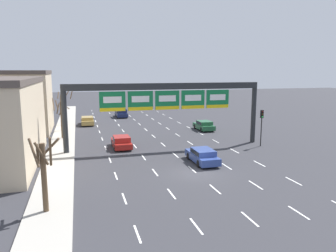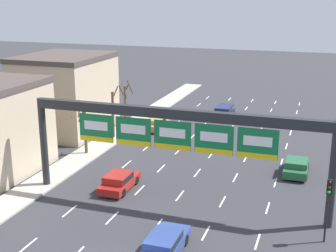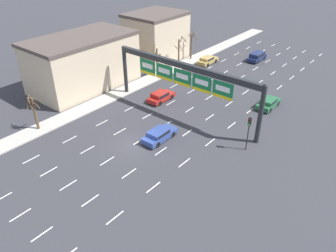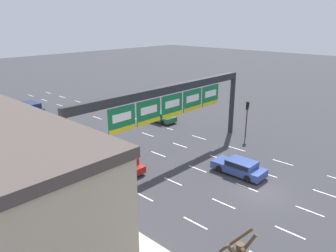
{
  "view_description": "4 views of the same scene",
  "coord_description": "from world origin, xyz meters",
  "views": [
    {
      "loc": [
        -9.31,
        -24.9,
        8.54
      ],
      "look_at": [
        -0.5,
        7.03,
        2.86
      ],
      "focal_mm": 35.0,
      "sensor_mm": 36.0,
      "label": 1
    },
    {
      "loc": [
        9.68,
        -20.32,
        14.73
      ],
      "look_at": [
        -1.88,
        13.72,
        4.62
      ],
      "focal_mm": 50.0,
      "sensor_mm": 36.0,
      "label": 2
    },
    {
      "loc": [
        22.82,
        -21.65,
        21.33
      ],
      "look_at": [
        3.09,
        2.53,
        2.51
      ],
      "focal_mm": 35.0,
      "sensor_mm": 36.0,
      "label": 3
    },
    {
      "loc": [
        -21.38,
        -10.38,
        12.83
      ],
      "look_at": [
        3.92,
        13.33,
        1.5
      ],
      "focal_mm": 35.0,
      "sensor_mm": 36.0,
      "label": 4
    }
  ],
  "objects": [
    {
      "name": "suv_navy",
      "position": [
        -1.76,
        34.95,
        0.88
      ],
      "size": [
        1.95,
        4.63,
        1.56
      ],
      "color": "#19234C",
      "rests_on": "ground_plane"
    },
    {
      "name": "lane_dashes",
      "position": [
        0.0,
        13.5,
        0.0
      ],
      "size": [
        13.32,
        67.0,
        0.01
      ],
      "color": "white",
      "rests_on": "ground_plane"
    },
    {
      "name": "tree_bare_furthest",
      "position": [
        -11.75,
        27.62,
        2.85
      ],
      "size": [
        1.29,
        1.41,
        5.49
      ],
      "color": "brown",
      "rests_on": "sidewalk_left"
    },
    {
      "name": "car_green",
      "position": [
        8.03,
        18.45,
        0.72
      ],
      "size": [
        1.94,
        4.26,
        1.34
      ],
      "color": "#235B38",
      "rests_on": "ground_plane"
    },
    {
      "name": "building_near",
      "position": [
        -17.46,
        7.16,
        3.94
      ],
      "size": [
        8.89,
        16.24,
        7.86
      ],
      "color": "#C6B293",
      "rests_on": "ground_plane"
    },
    {
      "name": "car_blue",
      "position": [
        1.64,
        2.71,
        0.72
      ],
      "size": [
        1.9,
        4.65,
        1.34
      ],
      "color": "navy",
      "rests_on": "ground_plane"
    },
    {
      "name": "building_far",
      "position": [
        -17.23,
        23.88,
        4.26
      ],
      "size": [
        8.43,
        10.24,
        8.51
      ],
      "color": "#C6B293",
      "rests_on": "ground_plane"
    },
    {
      "name": "car_gold",
      "position": [
        -8.02,
        27.61,
        0.71
      ],
      "size": [
        1.92,
        4.51,
        1.31
      ],
      "color": "#A88947",
      "rests_on": "ground_plane"
    },
    {
      "name": "traffic_light_near_gantry",
      "position": [
        10.5,
        7.29,
        2.97
      ],
      "size": [
        0.3,
        0.35,
        4.13
      ],
      "color": "black",
      "rests_on": "ground_plane"
    },
    {
      "name": "tree_bare_closest",
      "position": [
        -11.44,
        -5.03,
        2.7
      ],
      "size": [
        1.83,
        1.82,
        4.6
      ],
      "color": "brown",
      "rests_on": "sidewalk_left"
    },
    {
      "name": "tree_bare_second",
      "position": [
        -11.03,
        22.93,
        2.96
      ],
      "size": [
        1.71,
        2.0,
        5.76
      ],
      "color": "brown",
      "rests_on": "sidewalk_left"
    },
    {
      "name": "sidewalk_left",
      "position": [
        -11.3,
        0.0,
        0.07
      ],
      "size": [
        2.8,
        110.0,
        0.15
      ],
      "color": "#A8A399",
      "rests_on": "ground_plane"
    },
    {
      "name": "tree_bare_third",
      "position": [
        -11.43,
        17.34,
        2.84
      ],
      "size": [
        1.8,
        1.84,
        4.96
      ],
      "color": "brown",
      "rests_on": "sidewalk_left"
    },
    {
      "name": "sign_gantry",
      "position": [
        0.0,
        9.43,
        5.68
      ],
      "size": [
        21.95,
        0.7,
        7.16
      ],
      "color": "#232628",
      "rests_on": "ground_plane"
    },
    {
      "name": "ground_plane",
      "position": [
        0.0,
        0.0,
        0.0
      ],
      "size": [
        220.0,
        220.0,
        0.0
      ],
      "primitive_type": "plane",
      "color": "#333338"
    },
    {
      "name": "car_red",
      "position": [
        -4.87,
        10.62,
        0.72
      ],
      "size": [
        1.92,
        4.33,
        1.35
      ],
      "color": "maroon",
      "rests_on": "ground_plane"
    }
  ]
}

